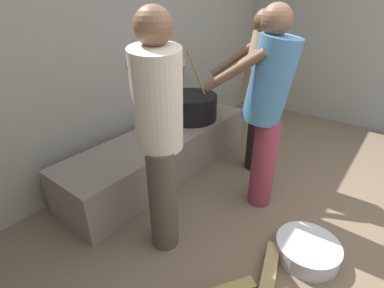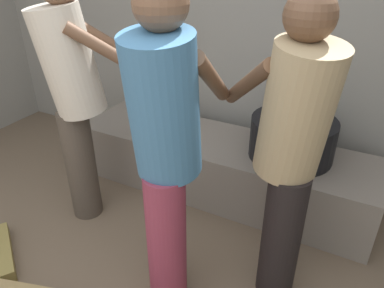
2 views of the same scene
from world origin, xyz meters
name	(u,v)px [view 1 (image 1 of 2)]	position (x,y,z in m)	size (l,w,h in m)	color
ground_plane	(383,263)	(0.00, 0.00, 0.00)	(10.43, 10.43, 0.00)	brown
block_enclosure_rear	(125,49)	(0.00, 2.53, 1.18)	(5.42, 0.20, 2.36)	gray
hearth_ledge	(164,153)	(-0.06, 2.01, 0.21)	(2.21, 0.60, 0.43)	slate
cooking_pot_main	(191,107)	(0.44, 2.04, 0.57)	(0.56, 0.56, 0.72)	black
cook_in_cream_shirt	(159,128)	(-0.76, 1.36, 0.93)	(0.71, 0.69, 1.62)	#4C4238
cook_in_blue_shirt	(267,103)	(0.08, 1.03, 0.93)	(0.41, 0.71, 1.62)	#8C3347
cook_in_tan_shirt	(259,86)	(0.57, 1.33, 0.89)	(0.68, 0.70, 1.57)	black
metal_mixing_bowl	(307,250)	(-0.28, 0.45, 0.06)	(0.44, 0.44, 0.12)	#B7B7BC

